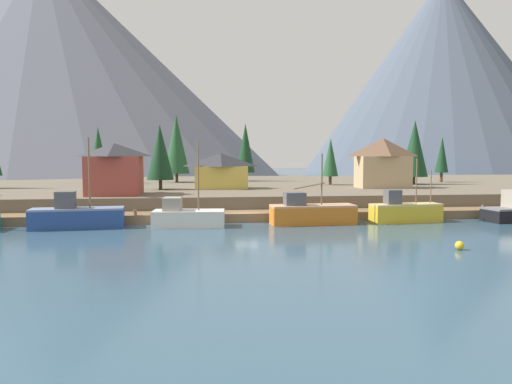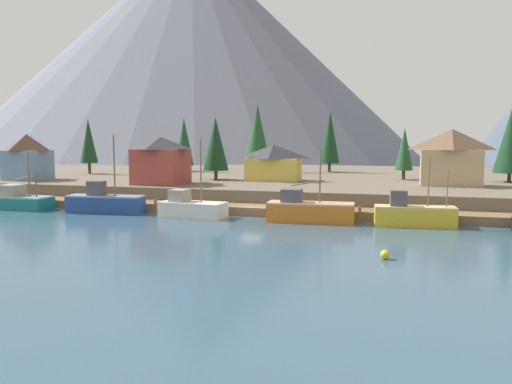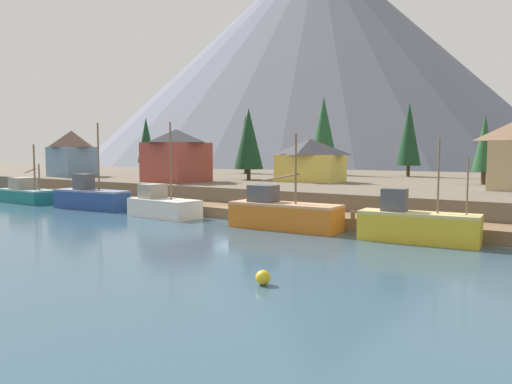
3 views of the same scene
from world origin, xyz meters
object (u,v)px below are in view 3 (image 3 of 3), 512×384
fishing_boat_teal (27,194)px  fishing_boat_blue (91,198)px  fishing_boat_white (163,206)px  conifer_near_right (246,141)px  conifer_mid_right (323,131)px  conifer_back_left (409,134)px  house_yellow (310,160)px  conifer_back_right (249,139)px  fishing_boat_orange (283,214)px  house_red (176,155)px  house_blue (72,153)px  conifer_far_left (485,144)px  fishing_boat_yellow (416,225)px  conifer_centre (146,140)px  channel_buoy (263,278)px

fishing_boat_teal → fishing_boat_blue: (12.24, 0.06, 0.15)m
fishing_boat_white → conifer_near_right: size_ratio=0.91×
conifer_mid_right → conifer_back_left: 13.10m
house_yellow → conifer_back_right: bearing=-174.5°
fishing_boat_orange → house_red: house_red is taller
conifer_near_right → conifer_back_left: conifer_back_left is taller
fishing_boat_orange → house_blue: bearing=162.4°
fishing_boat_white → conifer_mid_right: (-2.67, 37.91, 8.40)m
conifer_mid_right → conifer_far_left: conifer_mid_right is taller
conifer_near_right → fishing_boat_orange: bearing=-50.0°
conifer_back_left → conifer_far_left: conifer_back_left is taller
fishing_boat_orange → conifer_far_left: conifer_far_left is taller
conifer_near_right → house_blue: bearing=-124.4°
house_yellow → conifer_back_left: bearing=74.0°
conifer_back_left → conifer_back_right: bearing=-124.9°
house_red → conifer_far_left: (32.21, 15.77, 1.30)m
fishing_boat_yellow → house_red: 35.22m
house_yellow → house_blue: size_ratio=1.17×
fishing_boat_white → house_blue: 34.14m
conifer_back_right → conifer_far_left: (27.25, 7.42, -0.79)m
fishing_boat_yellow → conifer_mid_right: (-26.64, 37.56, 8.27)m
fishing_boat_yellow → conifer_centre: size_ratio=0.86×
house_yellow → house_red: house_red is taller
fishing_boat_teal → fishing_boat_white: (23.37, -0.14, -0.02)m
house_yellow → fishing_boat_teal: bearing=-143.7°
fishing_boat_white → conifer_mid_right: bearing=98.8°
house_yellow → conifer_mid_right: bearing=112.6°
house_blue → conifer_mid_right: (28.81, 25.64, 3.47)m
fishing_boat_blue → conifer_far_left: (34.18, 26.98, 5.85)m
conifer_back_left → conifer_back_right: size_ratio=1.17×
conifer_back_right → conifer_centre: bearing=167.9°
fishing_boat_teal → fishing_boat_yellow: fishing_boat_yellow is taller
fishing_boat_white → fishing_boat_yellow: bearing=5.6°
house_yellow → conifer_mid_right: conifer_mid_right is taller
fishing_boat_blue → fishing_boat_white: (11.12, -0.20, -0.17)m
fishing_boat_white → conifer_far_left: size_ratio=1.15×
house_red → conifer_centre: (-20.22, 13.76, 2.36)m
fishing_boat_yellow → house_red: size_ratio=1.22×
house_red → conifer_back_left: conifer_back_left is taller
conifer_back_right → fishing_boat_orange: bearing=-48.1°
fishing_boat_teal → conifer_back_left: bearing=51.7°
conifer_far_left → channel_buoy: 42.58m
fishing_boat_blue → house_blue: (-20.36, 12.07, 4.76)m
conifer_near_right → conifer_back_left: bearing=11.5°
fishing_boat_blue → conifer_back_right: size_ratio=0.99×
house_red → conifer_back_left: size_ratio=0.61×
house_yellow → conifer_near_right: conifer_near_right is taller
fishing_boat_orange → conifer_near_right: bearing=127.4°
conifer_back_left → house_yellow: bearing=-106.0°
fishing_boat_orange → conifer_back_right: conifer_back_right is taller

